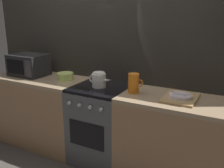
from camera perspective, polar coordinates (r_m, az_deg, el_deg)
name	(u,v)px	position (r m, az deg, el deg)	size (l,w,h in m)	color
ground_plane	(102,158)	(3.15, -2.38, -16.46)	(8.00, 8.00, 0.00)	#47423D
back_wall	(114,55)	(2.98, 0.54, 6.52)	(3.60, 0.05, 2.40)	#A39989
counter_left	(42,110)	(3.45, -15.52, -5.69)	(1.20, 0.60, 0.90)	#997251
stove_unit	(101,124)	(2.93, -2.49, -9.06)	(0.60, 0.63, 0.90)	#4C4C51
counter_right	(180,143)	(2.64, 15.02, -12.71)	(1.20, 0.60, 0.90)	#997251
microwave	(29,65)	(3.41, -18.31, 4.13)	(0.46, 0.35, 0.27)	black
kettle	(99,80)	(2.74, -2.94, 0.96)	(0.28, 0.15, 0.17)	white
mixing_bowl	(65,76)	(3.11, -10.55, 1.78)	(0.20, 0.20, 0.08)	#B7D166
pitcher	(134,83)	(2.55, 4.91, 0.17)	(0.16, 0.11, 0.20)	orange
dish_pile	(180,97)	(2.47, 15.20, -2.89)	(0.30, 0.40, 0.06)	tan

